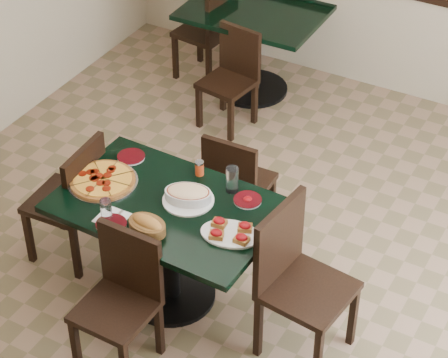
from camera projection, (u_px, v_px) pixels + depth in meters
The scene contains 20 objects.
floor at pixel (238, 289), 5.56m from camera, with size 5.50×5.50×0.00m, color brown.
main_table at pixel (168, 228), 5.16m from camera, with size 1.31×0.87×0.75m.
back_table at pixel (253, 35), 7.14m from camera, with size 1.12×0.82×0.75m.
chair_far at pixel (236, 181), 5.71m from camera, with size 0.39×0.39×0.82m.
chair_near at pixel (122, 293), 4.86m from camera, with size 0.41×0.41×0.86m.
chair_right at pixel (295, 274), 4.88m from camera, with size 0.51×0.51×0.98m.
chair_left at pixel (74, 196), 5.50m from camera, with size 0.44×0.44×0.90m.
back_chair_near at pixel (233, 73), 6.82m from camera, with size 0.42×0.42×0.80m.
back_chair_left at pixel (212, 27), 7.31m from camera, with size 0.46×0.46×0.89m.
pepperoni_pizza at pixel (103, 180), 5.20m from camera, with size 0.42×0.42×0.04m.
lasagna_casserole at pixel (188, 195), 5.05m from camera, with size 0.32×0.30×0.09m.
bread_basket at pixel (147, 225), 4.84m from camera, with size 0.25×0.18×0.10m.
bruschetta_platter at pixel (230, 232), 4.82m from camera, with size 0.38×0.30×0.05m.
side_plate_near at pixel (111, 224), 4.90m from camera, with size 0.18×0.18×0.02m.
side_plate_far_r at pixel (248, 200), 5.07m from camera, with size 0.17×0.17×0.03m.
side_plate_far_l at pixel (131, 157), 5.41m from camera, with size 0.17×0.17×0.02m.
napkin_setting at pixel (112, 218), 4.95m from camera, with size 0.17×0.17×0.01m.
water_glass_a at pixel (232, 180), 5.10m from camera, with size 0.08×0.08×0.16m, color white.
water_glass_b at pixel (106, 210), 4.90m from camera, with size 0.06×0.06×0.14m, color white.
pepper_shaker at pixel (199, 168), 5.25m from camera, with size 0.06×0.06×0.09m.
Camera 1 is at (1.85, -3.51, 3.95)m, focal length 70.00 mm.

